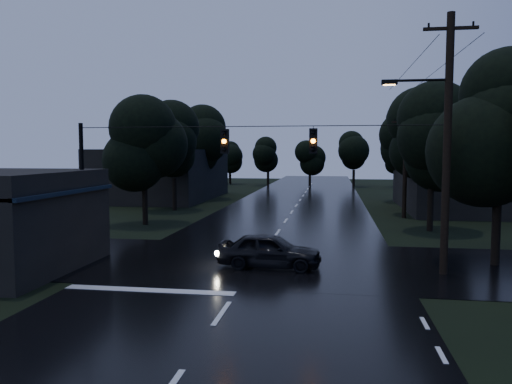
# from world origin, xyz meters

# --- Properties ---
(main_road) EXTENTS (12.00, 120.00, 0.02)m
(main_road) POSITION_xyz_m (0.00, 30.00, 0.00)
(main_road) COLOR black
(main_road) RESTS_ON ground
(cross_street) EXTENTS (60.00, 9.00, 0.02)m
(cross_street) POSITION_xyz_m (0.00, 12.00, 0.00)
(cross_street) COLOR black
(cross_street) RESTS_ON ground
(building_far_right) EXTENTS (10.00, 14.00, 4.40)m
(building_far_right) POSITION_xyz_m (14.00, 34.00, 2.20)
(building_far_right) COLOR black
(building_far_right) RESTS_ON ground
(building_far_left) EXTENTS (10.00, 16.00, 5.00)m
(building_far_left) POSITION_xyz_m (-14.00, 40.00, 2.50)
(building_far_left) COLOR black
(building_far_left) RESTS_ON ground
(utility_pole_main) EXTENTS (3.50, 0.30, 10.00)m
(utility_pole_main) POSITION_xyz_m (7.41, 11.00, 5.26)
(utility_pole_main) COLOR black
(utility_pole_main) RESTS_ON ground
(utility_pole_far) EXTENTS (2.00, 0.30, 7.50)m
(utility_pole_far) POSITION_xyz_m (8.30, 28.00, 3.88)
(utility_pole_far) COLOR black
(utility_pole_far) RESTS_ON ground
(anchor_pole_left) EXTENTS (0.18, 0.18, 6.00)m
(anchor_pole_left) POSITION_xyz_m (-7.50, 11.00, 3.00)
(anchor_pole_left) COLOR black
(anchor_pole_left) RESTS_ON ground
(span_signals) EXTENTS (15.00, 0.37, 1.12)m
(span_signals) POSITION_xyz_m (0.56, 10.99, 5.24)
(span_signals) COLOR black
(span_signals) RESTS_ON ground
(tree_corner_near) EXTENTS (4.48, 4.48, 9.44)m
(tree_corner_near) POSITION_xyz_m (10.00, 13.00, 5.99)
(tree_corner_near) COLOR black
(tree_corner_near) RESTS_ON ground
(tree_left_a) EXTENTS (3.92, 3.92, 8.26)m
(tree_left_a) POSITION_xyz_m (-9.00, 22.00, 5.24)
(tree_left_a) COLOR black
(tree_left_a) RESTS_ON ground
(tree_left_b) EXTENTS (4.20, 4.20, 8.85)m
(tree_left_b) POSITION_xyz_m (-9.60, 30.00, 5.62)
(tree_left_b) COLOR black
(tree_left_b) RESTS_ON ground
(tree_left_c) EXTENTS (4.48, 4.48, 9.44)m
(tree_left_c) POSITION_xyz_m (-10.20, 40.00, 5.99)
(tree_left_c) COLOR black
(tree_left_c) RESTS_ON ground
(tree_right_a) EXTENTS (4.20, 4.20, 8.85)m
(tree_right_a) POSITION_xyz_m (9.00, 22.00, 5.62)
(tree_right_a) COLOR black
(tree_right_a) RESTS_ON ground
(tree_right_b) EXTENTS (4.48, 4.48, 9.44)m
(tree_right_b) POSITION_xyz_m (9.60, 30.00, 5.99)
(tree_right_b) COLOR black
(tree_right_b) RESTS_ON ground
(tree_right_c) EXTENTS (4.76, 4.76, 10.03)m
(tree_right_c) POSITION_xyz_m (10.20, 40.00, 6.37)
(tree_right_c) COLOR black
(tree_right_c) RESTS_ON ground
(car) EXTENTS (4.32, 1.93, 1.44)m
(car) POSITION_xyz_m (0.66, 11.04, 0.72)
(car) COLOR black
(car) RESTS_ON ground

